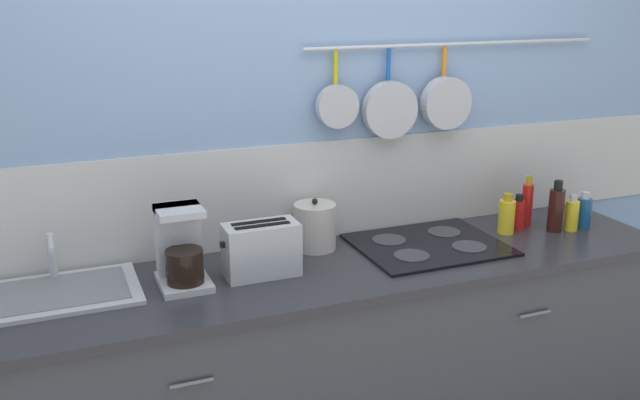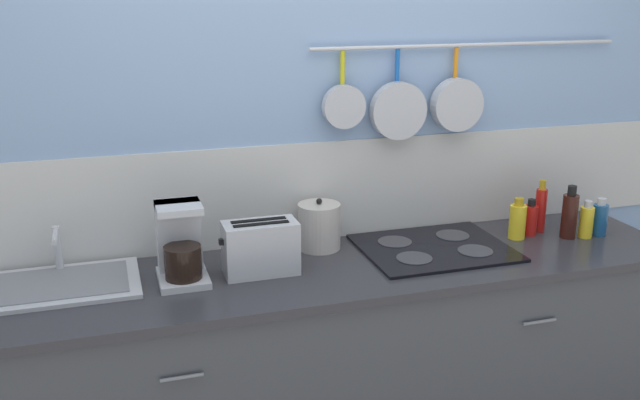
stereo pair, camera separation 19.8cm
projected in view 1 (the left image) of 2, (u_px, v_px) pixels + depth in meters
name	position (u px, v px, depth m)	size (l,w,h in m)	color
wall_back	(313.00, 151.00, 2.91)	(7.20, 0.14, 2.60)	#84A3CC
cabinet_base	(344.00, 374.00, 2.84)	(2.65, 0.59, 0.87)	#3F4247
countertop	(346.00, 269.00, 2.71)	(2.69, 0.62, 0.03)	#2D2D33
sink_basin	(56.00, 291.00, 2.43)	(0.55, 0.37, 0.18)	#B7BABF
coffee_maker	(181.00, 251.00, 2.51)	(0.17, 0.22, 0.28)	#B7BABF
toaster	(261.00, 250.00, 2.58)	(0.29, 0.13, 0.20)	#B7BABF
kettle	(315.00, 226.00, 2.84)	(0.17, 0.17, 0.21)	beige
cooktop	(429.00, 245.00, 2.89)	(0.58, 0.48, 0.01)	black
bottle_vinegar	(507.00, 216.00, 3.02)	(0.07, 0.07, 0.17)	yellow
bottle_dish_soap	(518.00, 214.00, 3.07)	(0.06, 0.06, 0.16)	red
bottle_olive_oil	(527.00, 204.00, 3.11)	(0.05, 0.05, 0.23)	red
bottle_hot_sauce	(556.00, 209.00, 3.04)	(0.07, 0.07, 0.23)	#33140F
bottle_cooking_wine	(573.00, 215.00, 3.06)	(0.06, 0.06, 0.16)	yellow
bottle_sesame_oil	(584.00, 212.00, 3.09)	(0.06, 0.06, 0.16)	navy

